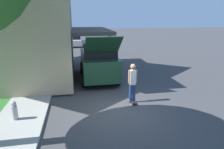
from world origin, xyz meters
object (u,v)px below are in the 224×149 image
skateboarder (133,81)px  fire_hydrant (15,111)px  car_down_street (75,41)px  skateboard (132,101)px  suv_parked (98,59)px

skateboarder → fire_hydrant: size_ratio=2.51×
car_down_street → skateboard: car_down_street is taller
skateboarder → car_down_street: bearing=97.4°
suv_parked → fire_hydrant: suv_parked is taller
skateboard → fire_hydrant: bearing=-169.2°
car_down_street → skateboard: bearing=-82.6°
car_down_street → skateboarder: (2.48, -19.21, 0.34)m
fire_hydrant → skateboard: bearing=10.8°
skateboard → suv_parked: bearing=105.1°
skateboard → fire_hydrant: 4.83m
suv_parked → car_down_street: (-1.39, 15.17, -0.53)m
skateboard → fire_hydrant: fire_hydrant is taller
skateboarder → skateboard: (0.01, -0.01, -0.93)m
suv_parked → skateboarder: size_ratio=3.11×
skateboarder → skateboard: skateboarder is taller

